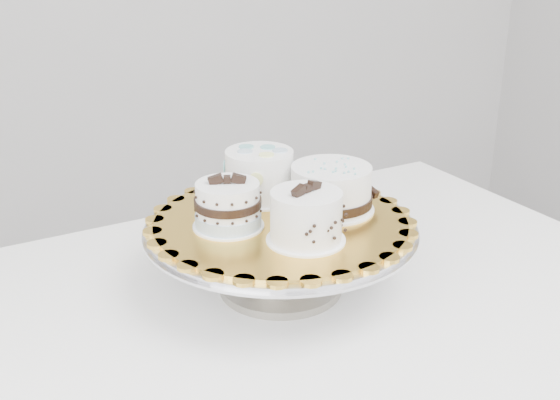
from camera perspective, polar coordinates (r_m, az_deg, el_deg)
name	(u,v)px	position (r m, az deg, el deg)	size (l,w,h in m)	color
table	(286,344)	(1.10, 0.53, -11.62)	(1.23, 0.88, 0.75)	white
cake_stand	(281,244)	(1.05, 0.05, -3.61)	(0.40, 0.40, 0.11)	gray
cake_board	(281,221)	(1.03, 0.05, -1.75)	(0.37, 0.37, 0.01)	gold
cake_swirl	(306,218)	(0.95, 2.13, -1.46)	(0.13, 0.13, 0.09)	white
cake_banded	(228,207)	(1.00, -4.25, -0.55)	(0.12, 0.12, 0.08)	white
cake_dots	(259,174)	(1.10, -1.69, 2.11)	(0.13, 0.13, 0.08)	white
cake_ribbon	(332,190)	(1.06, 4.23, 0.85)	(0.15, 0.15, 0.07)	white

